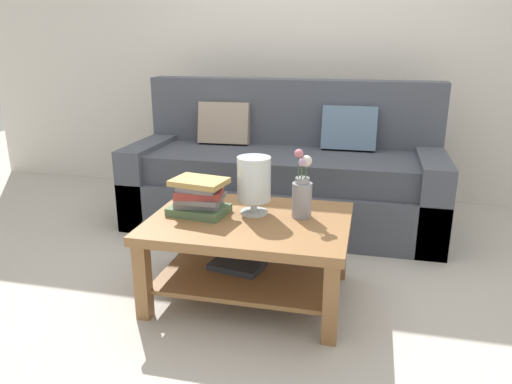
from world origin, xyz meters
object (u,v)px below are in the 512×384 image
coffee_table (249,240)px  flower_pitcher (302,193)px  couch (285,175)px  glass_hurricane_vase (254,181)px  book_stack_main (199,197)px

coffee_table → flower_pitcher: size_ratio=2.84×
couch → glass_hurricane_vase: bearing=-88.5°
book_stack_main → glass_hurricane_vase: size_ratio=1.04×
coffee_table → book_stack_main: size_ratio=3.21×
coffee_table → glass_hurricane_vase: (0.01, 0.08, 0.31)m
coffee_table → book_stack_main: 0.35m
couch → flower_pitcher: (0.29, -1.11, 0.23)m
couch → flower_pitcher: 1.17m
couch → flower_pitcher: bearing=-75.5°
coffee_table → flower_pitcher: bearing=18.8°
book_stack_main → glass_hurricane_vase: (0.28, 0.07, 0.09)m
glass_hurricane_vase → coffee_table: bearing=-95.5°
flower_pitcher → coffee_table: bearing=-161.2°
coffee_table → flower_pitcher: 0.38m
book_stack_main → couch: bearing=78.0°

